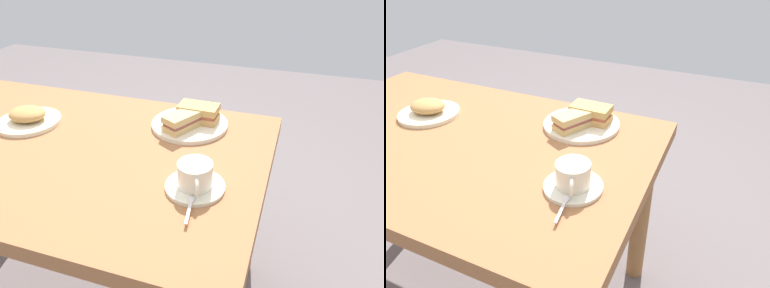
{
  "view_description": "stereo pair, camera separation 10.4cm",
  "coord_description": "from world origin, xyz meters",
  "views": [
    {
      "loc": [
        -0.67,
        0.78,
        1.27
      ],
      "look_at": [
        -0.4,
        -0.07,
        0.74
      ],
      "focal_mm": 33.33,
      "sensor_mm": 36.0,
      "label": 1
    },
    {
      "loc": [
        -0.77,
        0.74,
        1.27
      ],
      "look_at": [
        -0.4,
        -0.07,
        0.74
      ],
      "focal_mm": 33.33,
      "sensor_mm": 36.0,
      "label": 2
    }
  ],
  "objects": [
    {
      "name": "side_plate",
      "position": [
        0.19,
        -0.08,
        0.71
      ],
      "size": [
        0.21,
        0.21,
        0.01
      ],
      "primitive_type": "cylinder",
      "color": "#EEE6C4",
      "rests_on": "dining_table"
    },
    {
      "name": "sandwich_plate",
      "position": [
        -0.34,
        -0.23,
        0.71
      ],
      "size": [
        0.26,
        0.26,
        0.01
      ],
      "primitive_type": "cylinder",
      "color": "silver",
      "rests_on": "dining_table"
    },
    {
      "name": "sandwich_back",
      "position": [
        -0.33,
        -0.18,
        0.75
      ],
      "size": [
        0.11,
        0.14,
        0.05
      ],
      "color": "tan",
      "rests_on": "sandwich_plate"
    },
    {
      "name": "dining_table",
      "position": [
        0.0,
        0.0,
        0.61
      ],
      "size": [
        1.26,
        0.78,
        0.71
      ],
      "color": "#9B623B",
      "rests_on": "ground_plane"
    },
    {
      "name": "side_food_pile",
      "position": [
        0.19,
        -0.08,
        0.74
      ],
      "size": [
        0.13,
        0.1,
        0.04
      ],
      "primitive_type": "ellipsoid",
      "color": "#B68547",
      "rests_on": "side_plate"
    },
    {
      "name": "sandwich_front",
      "position": [
        -0.36,
        -0.25,
        0.75
      ],
      "size": [
        0.13,
        0.08,
        0.06
      ],
      "color": "tan",
      "rests_on": "sandwich_plate"
    },
    {
      "name": "coffee_saucer",
      "position": [
        -0.46,
        0.09,
        0.71
      ],
      "size": [
        0.15,
        0.15,
        0.01
      ],
      "primitive_type": "cylinder",
      "color": "silver",
      "rests_on": "dining_table"
    },
    {
      "name": "spoon",
      "position": [
        -0.47,
        0.17,
        0.72
      ],
      "size": [
        0.03,
        0.1,
        0.01
      ],
      "color": "silver",
      "rests_on": "coffee_saucer"
    },
    {
      "name": "coffee_cup",
      "position": [
        -0.46,
        0.09,
        0.75
      ],
      "size": [
        0.09,
        0.11,
        0.06
      ],
      "color": "silver",
      "rests_on": "coffee_saucer"
    }
  ]
}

